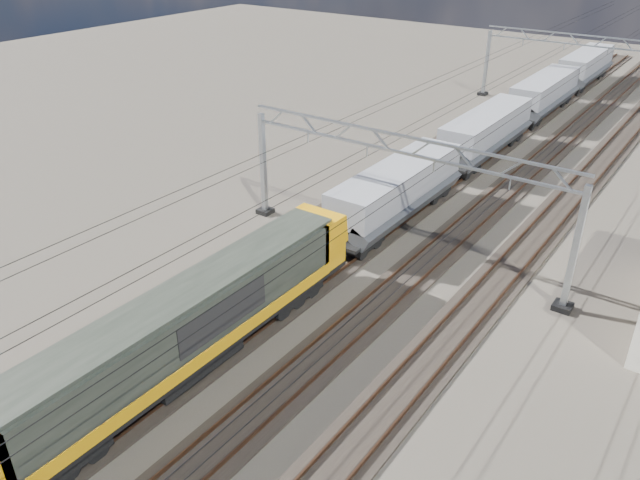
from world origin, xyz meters
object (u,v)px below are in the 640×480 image
Objects in this scene: catenary_gantry_mid at (397,192)px; locomotive at (184,327)px; hopper_wagon_mid at (486,131)px; hopper_wagon_third at (545,92)px; hopper_wagon_fourth at (586,65)px; catenary_gantry_far at (581,70)px; hopper_wagon_lead at (397,190)px.

locomotive is (-2.00, -13.99, -1.58)m from catenary_gantry_mid.
locomotive is 1.62× the size of hopper_wagon_mid.
hopper_wagon_third is 1.00× the size of hopper_wagon_fourth.
catenary_gantry_far is 18.28m from hopper_wagon_mid.
catenary_gantry_far reaches higher than hopper_wagon_fourth.
catenary_gantry_far is 1.53× the size of hopper_wagon_mid.
hopper_wagon_lead is 1.00× the size of hopper_wagon_fourth.
catenary_gantry_mid is 46.38m from hopper_wagon_fourth.
catenary_gantry_mid reaches higher than locomotive.
hopper_wagon_third is (-2.00, -3.90, -1.67)m from catenary_gantry_far.
hopper_wagon_lead is at bearing -90.00° from hopper_wagon_fourth.
hopper_wagon_third is 14.20m from hopper_wagon_fourth.
hopper_wagon_third is at bearing 90.00° from hopper_wagon_mid.
locomotive is 31.90m from hopper_wagon_mid.
catenary_gantry_mid reaches higher than hopper_wagon_lead.
catenary_gantry_far is at bearing 86.46° from hopper_wagon_lead.
catenary_gantry_mid is at bearing -87.53° from hopper_wagon_fourth.
catenary_gantry_mid is at bearing -83.62° from hopper_wagon_mid.
catenary_gantry_far is 1.53× the size of hopper_wagon_fourth.
hopper_wagon_fourth is (-2.00, 10.30, -1.67)m from catenary_gantry_far.
hopper_wagon_lead is at bearing 90.00° from locomotive.
hopper_wagon_fourth is at bearing 100.99° from catenary_gantry_far.
hopper_wagon_mid is at bearing -96.31° from catenary_gantry_far.
hopper_wagon_mid is 14.20m from hopper_wagon_third.
hopper_wagon_fourth is (-0.00, 60.30, -0.09)m from locomotive.
catenary_gantry_far is 1.53× the size of hopper_wagon_third.
locomotive is at bearing -90.00° from hopper_wagon_lead.
catenary_gantry_far is at bearing 83.69° from hopper_wagon_mid.
hopper_wagon_lead is 1.00× the size of hopper_wagon_third.
catenary_gantry_mid is 14.22m from locomotive.
catenary_gantry_far reaches higher than hopper_wagon_third.
locomotive is at bearing -90.00° from hopper_wagon_fourth.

